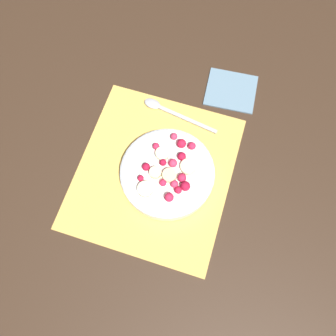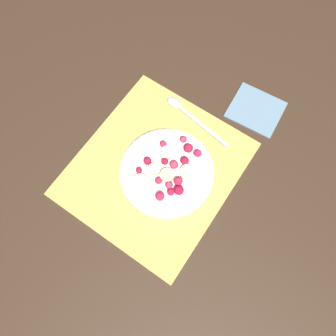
# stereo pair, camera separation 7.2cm
# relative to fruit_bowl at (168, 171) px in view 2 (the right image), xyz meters

# --- Properties ---
(ground_plane) EXTENTS (3.00, 3.00, 0.00)m
(ground_plane) POSITION_rel_fruit_bowl_xyz_m (0.00, -0.03, -0.02)
(ground_plane) COLOR #382619
(placemat) EXTENTS (0.39, 0.35, 0.01)m
(placemat) POSITION_rel_fruit_bowl_xyz_m (0.00, -0.03, -0.02)
(placemat) COLOR #E0B251
(placemat) RESTS_ON ground_plane
(fruit_bowl) EXTENTS (0.21, 0.21, 0.05)m
(fruit_bowl) POSITION_rel_fruit_bowl_xyz_m (0.00, 0.00, 0.00)
(fruit_bowl) COLOR silver
(fruit_bowl) RESTS_ON placemat
(spoon) EXTENTS (0.05, 0.20, 0.01)m
(spoon) POSITION_rel_fruit_bowl_xyz_m (-0.16, -0.06, -0.02)
(spoon) COLOR #B2B2B7
(spoon) RESTS_ON placemat
(napkin) EXTENTS (0.12, 0.13, 0.01)m
(napkin) POSITION_rel_fruit_bowl_xyz_m (-0.26, 0.09, -0.02)
(napkin) COLOR slate
(napkin) RESTS_ON ground_plane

